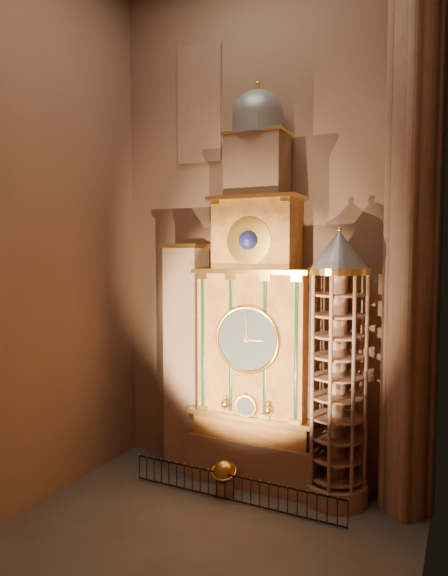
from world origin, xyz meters
The scene contains 11 objects.
floor centered at (0.00, 0.00, 0.00)m, with size 14.00×14.00×0.00m, color #383330.
wall_back centered at (0.00, 6.00, 11.00)m, with size 22.00×22.00×0.00m, color #8E684C.
wall_left centered at (-7.00, 0.00, 11.00)m, with size 22.00×22.00×0.00m, color #8E684C.
wall_right centered at (7.00, 0.00, 11.00)m, with size 22.00×22.00×0.00m, color #8E684C.
astronomical_clock centered at (0.00, 4.96, 6.68)m, with size 5.60×2.41×16.70m.
portrait_tower centered at (-3.40, 4.98, 5.15)m, with size 1.80×1.60×10.20m.
stair_turret centered at (3.50, 4.70, 5.27)m, with size 2.50×2.50×10.80m.
gothic_pier centered at (6.10, 5.00, 11.00)m, with size 2.04×2.04×22.00m.
stained_glass_window centered at (-3.20, 5.92, 16.50)m, with size 2.20×0.14×5.20m.
celestial_globe centered at (-0.63, 3.09, 0.89)m, with size 1.15×1.10×1.48m.
iron_railing centered at (-0.08, 2.81, 0.57)m, with size 8.98×0.24×1.04m.
Camera 1 is at (7.97, -14.96, 9.83)m, focal length 32.00 mm.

